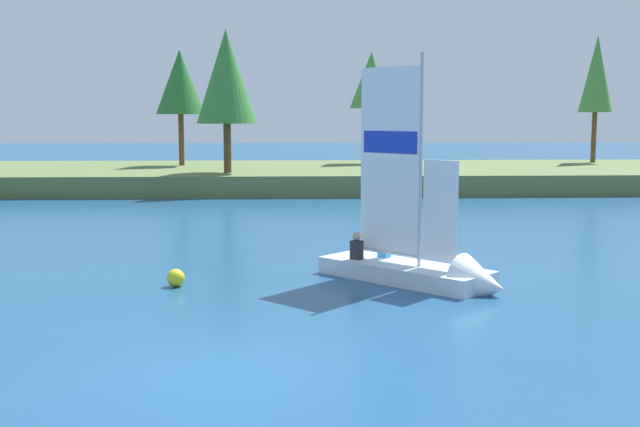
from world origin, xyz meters
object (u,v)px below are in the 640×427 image
object	(u,v)px
shoreline_tree_midleft	(226,77)
channel_buoy	(176,278)
sailboat	(432,268)
shoreline_tree_centre	(371,81)
shoreline_tree_midright	(597,75)
shoreline_tree_left	(180,82)

from	to	relation	value
shoreline_tree_midleft	channel_buoy	size ratio (longest dim) A/B	17.56
shoreline_tree_midleft	sailboat	distance (m)	23.43
sailboat	channel_buoy	bearing A→B (deg)	-135.84
sailboat	shoreline_tree_centre	bearing A→B (deg)	132.05
shoreline_tree_midleft	shoreline_tree_midright	world-z (taller)	shoreline_tree_midright
shoreline_tree_left	sailboat	distance (m)	29.81
shoreline_tree_left	shoreline_tree_midleft	xyz separation A→B (m)	(3.09, -5.87, 0.03)
shoreline_tree_left	channel_buoy	world-z (taller)	shoreline_tree_left
shoreline_tree_midright	shoreline_tree_centre	bearing A→B (deg)	-179.47
sailboat	channel_buoy	distance (m)	5.92
shoreline_tree_midright	sailboat	distance (m)	33.98
shoreline_tree_centre	channel_buoy	bearing A→B (deg)	-104.63
shoreline_tree_centre	sailboat	size ratio (longest dim) A/B	1.15
shoreline_tree_midleft	sailboat	world-z (taller)	shoreline_tree_midleft
shoreline_tree_left	shoreline_tree_centre	distance (m)	11.33
shoreline_tree_left	shoreline_tree_midright	xyz separation A→B (m)	(24.96, 1.87, 0.59)
shoreline_tree_left	sailboat	world-z (taller)	shoreline_tree_left
shoreline_tree_left	channel_buoy	distance (m)	28.40
shoreline_tree_centre	shoreline_tree_midright	bearing A→B (deg)	0.53
shoreline_tree_midright	channel_buoy	size ratio (longest dim) A/B	18.95
shoreline_tree_midleft	sailboat	xyz separation A→B (m)	(6.35, -21.89, -5.42)
shoreline_tree_midleft	channel_buoy	distance (m)	22.47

